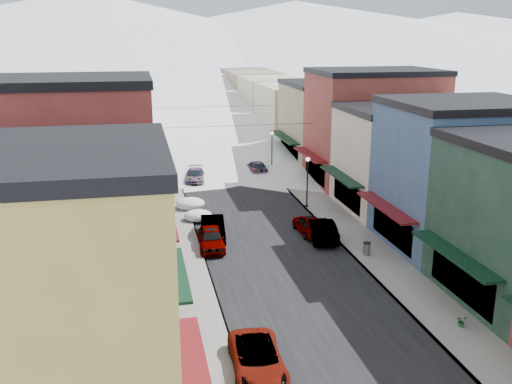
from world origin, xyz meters
name	(u,v)px	position (x,y,z in m)	size (l,w,h in m)	color
road	(208,149)	(0.00, 60.00, 0.01)	(10.00, 160.00, 0.01)	black
sidewalk_left	(158,150)	(-6.60, 60.00, 0.07)	(3.20, 160.00, 0.15)	gray
sidewalk_right	(256,146)	(6.60, 60.00, 0.07)	(3.20, 160.00, 0.15)	gray
curb_left	(170,150)	(-5.05, 60.00, 0.07)	(0.10, 160.00, 0.15)	slate
curb_right	(245,147)	(5.05, 60.00, 0.07)	(0.10, 160.00, 0.15)	slate
bldg_l_yellow	(20,319)	(-13.19, 4.00, 5.76)	(11.30, 8.70, 11.50)	gold
bldg_l_cream	(56,253)	(-13.19, 12.50, 4.76)	(11.30, 8.20, 9.50)	#BCAB97
bldg_l_brick_near	(61,182)	(-13.69, 20.50, 6.26)	(12.30, 8.20, 12.50)	maroon
bldg_l_grayblue	(84,176)	(-13.19, 29.00, 4.51)	(11.30, 9.20, 9.00)	slate
bldg_l_brick_far	(79,142)	(-14.19, 38.00, 5.51)	(13.30, 9.20, 11.00)	maroon
bldg_l_tan	(98,129)	(-13.19, 48.00, 5.01)	(11.30, 11.20, 10.00)	tan
bldg_r_blue	(461,174)	(13.19, 21.00, 5.26)	(11.30, 9.20, 10.50)	#345177
bldg_r_cream	(408,158)	(13.69, 30.00, 4.51)	(12.30, 9.20, 9.00)	beige
bldg_r_brick_far	(373,127)	(14.19, 39.00, 5.76)	(13.30, 9.20, 11.50)	maroon
bldg_r_tan	(331,123)	(13.19, 49.00, 4.76)	(11.30, 11.20, 9.50)	#988664
distant_blocks	(190,100)	(0.00, 83.00, 4.00)	(34.00, 55.00, 8.00)	gray
mountain_ridge	(110,34)	(-19.47, 277.18, 14.36)	(670.00, 340.00, 34.00)	silver
overhead_cables	(221,115)	(0.00, 47.50, 6.20)	(16.40, 15.04, 0.04)	black
car_white_suv	(257,359)	(-4.30, 7.91, 0.69)	(2.30, 4.98, 1.38)	silver
car_silver_sedan	(211,238)	(-4.30, 23.82, 0.76)	(1.80, 4.46, 1.52)	#92949A
car_dark_hatch	(213,228)	(-3.92, 25.83, 0.79)	(1.67, 4.80, 1.58)	black
car_silver_wagon	(195,176)	(-3.50, 42.78, 0.69)	(1.92, 4.72, 1.37)	#A8AAB1
car_green_sedan	(321,229)	(3.93, 23.91, 0.81)	(1.71, 4.90, 1.61)	black
car_gray_suv	(310,225)	(3.50, 25.32, 0.74)	(1.75, 4.34, 1.48)	#979B9F
car_black_sedan	(256,167)	(3.50, 45.26, 0.69)	(1.93, 4.74, 1.38)	black
car_lane_silver	(194,141)	(-1.66, 62.25, 0.68)	(1.61, 3.99, 1.36)	#969A9E
car_lane_white	(216,139)	(1.39, 62.31, 0.85)	(2.82, 6.12, 1.70)	white
trash_can	(367,249)	(5.96, 20.00, 0.61)	(0.53, 0.53, 0.90)	slate
streetlamp_near	(307,176)	(5.20, 31.77, 2.95)	(0.37, 0.37, 4.43)	black
streetlamp_far	(272,146)	(5.20, 45.10, 2.98)	(0.37, 0.37, 4.49)	black
planter_near	(461,321)	(6.93, 9.64, 0.44)	(0.53, 0.46, 0.59)	#2A5E2F
snow_pile_mid	(198,216)	(-4.58, 30.16, 0.47)	(2.30, 2.62, 0.97)	white
snow_pile_far	(190,204)	(-4.88, 33.49, 0.51)	(2.53, 2.76, 1.07)	white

